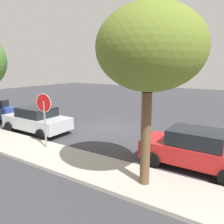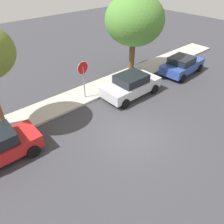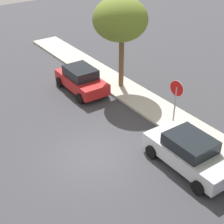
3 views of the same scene
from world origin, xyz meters
name	(u,v)px [view 3 (image 3 of 3)]	position (x,y,z in m)	size (l,w,h in m)	color
ground_plane	(95,156)	(0.00, 0.00, 0.00)	(60.00, 60.00, 0.00)	#38383D
sidewalk_curb	(175,121)	(0.00, 5.14, 0.07)	(32.00, 2.14, 0.14)	#B2ADA3
stop_sign	(176,95)	(0.30, 4.71, 1.89)	(0.87, 0.11, 2.71)	gray
parked_car_silver	(190,152)	(3.02, 3.01, 0.78)	(4.24, 2.08, 1.55)	silver
parked_car_red	(81,79)	(-6.01, 2.91, 0.79)	(3.93, 2.01, 1.55)	red
street_tree_near_corner	(120,20)	(-4.98, 5.10, 4.39)	(3.25, 3.25, 5.71)	brown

